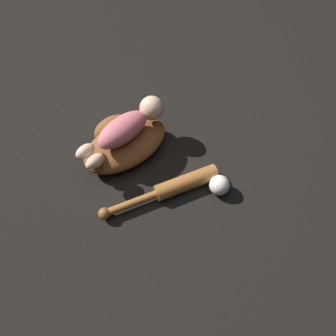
{
  "coord_description": "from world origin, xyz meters",
  "views": [
    {
      "loc": [
        -0.27,
        -0.72,
        1.11
      ],
      "look_at": [
        0.09,
        -0.21,
        0.08
      ],
      "focal_mm": 35.0,
      "sensor_mm": 36.0,
      "label": 1
    }
  ],
  "objects": [
    {
      "name": "ground_plane",
      "position": [
        0.0,
        0.0,
        0.0
      ],
      "size": [
        6.0,
        6.0,
        0.0
      ],
      "primitive_type": "plane",
      "color": "black"
    },
    {
      "name": "baseball_glove",
      "position": [
        0.03,
        0.01,
        0.05
      ],
      "size": [
        0.36,
        0.25,
        0.1
      ],
      "color": "brown",
      "rests_on": "ground"
    },
    {
      "name": "baby_figure",
      "position": [
        0.05,
        -0.01,
        0.15
      ],
      "size": [
        0.39,
        0.15,
        0.1
      ],
      "color": "#D16670",
      "rests_on": "baseball_glove"
    },
    {
      "name": "baseball_bat",
      "position": [
        0.08,
        -0.27,
        0.03
      ],
      "size": [
        0.46,
        0.15,
        0.06
      ],
      "color": "#9E602D",
      "rests_on": "ground"
    },
    {
      "name": "baseball",
      "position": [
        0.22,
        -0.36,
        0.04
      ],
      "size": [
        0.08,
        0.08,
        0.08
      ],
      "color": "white",
      "rests_on": "ground"
    }
  ]
}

